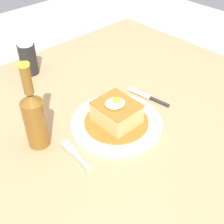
{
  "coord_description": "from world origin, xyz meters",
  "views": [
    {
      "loc": [
        -0.57,
        -0.58,
        1.37
      ],
      "look_at": [
        -0.07,
        -0.05,
        0.78
      ],
      "focal_mm": 48.06,
      "sensor_mm": 36.0,
      "label": 1
    }
  ],
  "objects": [
    {
      "name": "fork",
      "position": [
        -0.24,
        -0.09,
        0.75
      ],
      "size": [
        0.03,
        0.14,
        0.01
      ],
      "color": "silver",
      "rests_on": "dining_table"
    },
    {
      "name": "knife",
      "position": [
        0.12,
        -0.07,
        0.75
      ],
      "size": [
        0.04,
        0.17,
        0.01
      ],
      "color": "#262628",
      "rests_on": "dining_table"
    },
    {
      "name": "beer_bottle_amber",
      "position": [
        -0.29,
        0.03,
        0.84
      ],
      "size": [
        0.06,
        0.06,
        0.27
      ],
      "color": "brown",
      "rests_on": "dining_table"
    },
    {
      "name": "soda_can",
      "position": [
        -0.1,
        0.39,
        0.81
      ],
      "size": [
        0.07,
        0.07,
        0.12
      ],
      "color": "black",
      "rests_on": "dining_table"
    },
    {
      "name": "ground_plane",
      "position": [
        0.0,
        0.0,
        0.0
      ],
      "size": [
        6.0,
        6.0,
        0.0
      ],
      "primitive_type": "plane",
      "color": "#B7B2A8"
    },
    {
      "name": "dining_table",
      "position": [
        0.0,
        0.0,
        0.64
      ],
      "size": [
        1.18,
        1.04,
        0.74
      ],
      "color": "#A87F56",
      "rests_on": "ground_plane"
    },
    {
      "name": "sandwich_meal",
      "position": [
        -0.07,
        -0.07,
        0.79
      ],
      "size": [
        0.2,
        0.2,
        0.1
      ],
      "color": "#B75B1E",
      "rests_on": "main_plate"
    },
    {
      "name": "main_plate",
      "position": [
        -0.07,
        -0.07,
        0.75
      ],
      "size": [
        0.29,
        0.29,
        0.02
      ],
      "color": "white",
      "rests_on": "dining_table"
    }
  ]
}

